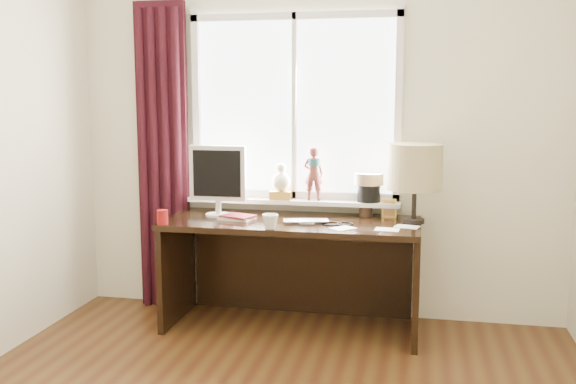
% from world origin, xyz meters
% --- Properties ---
extents(wall_back, '(3.50, 0.00, 2.60)m').
position_xyz_m(wall_back, '(0.00, 2.00, 1.30)').
color(wall_back, beige).
rests_on(wall_back, ground).
extents(laptop, '(0.33, 0.25, 0.02)m').
position_xyz_m(laptop, '(0.01, 1.55, 0.76)').
color(laptop, silver).
rests_on(laptop, desk).
extents(mug, '(0.14, 0.14, 0.10)m').
position_xyz_m(mug, '(-0.18, 1.33, 0.80)').
color(mug, white).
rests_on(mug, desk).
extents(red_cup, '(0.07, 0.07, 0.09)m').
position_xyz_m(red_cup, '(-0.90, 1.33, 0.80)').
color(red_cup, maroon).
rests_on(red_cup, desk).
extents(window, '(1.52, 0.20, 1.40)m').
position_xyz_m(window, '(-0.14, 1.95, 1.30)').
color(window, white).
rests_on(window, ground).
extents(curtain, '(0.38, 0.09, 2.25)m').
position_xyz_m(curtain, '(-1.13, 1.91, 1.12)').
color(curtain, black).
rests_on(curtain, floor).
extents(desk, '(1.70, 0.70, 0.75)m').
position_xyz_m(desk, '(-0.10, 1.73, 0.51)').
color(desk, black).
rests_on(desk, floor).
extents(monitor, '(0.40, 0.18, 0.49)m').
position_xyz_m(monitor, '(-0.64, 1.69, 1.03)').
color(monitor, beige).
rests_on(monitor, desk).
extents(notebook_stack, '(0.26, 0.22, 0.03)m').
position_xyz_m(notebook_stack, '(-0.47, 1.58, 0.77)').
color(notebook_stack, beige).
rests_on(notebook_stack, desk).
extents(brush_holder, '(0.09, 0.09, 0.25)m').
position_xyz_m(brush_holder, '(0.37, 1.88, 0.81)').
color(brush_holder, black).
rests_on(brush_holder, desk).
extents(icon_frame, '(0.10, 0.02, 0.13)m').
position_xyz_m(icon_frame, '(0.53, 1.86, 0.81)').
color(icon_frame, gold).
rests_on(icon_frame, desk).
extents(table_lamp, '(0.35, 0.35, 0.52)m').
position_xyz_m(table_lamp, '(0.70, 1.70, 1.11)').
color(table_lamp, black).
rests_on(table_lamp, desk).
extents(loose_papers, '(0.57, 0.30, 0.00)m').
position_xyz_m(loose_papers, '(0.49, 1.48, 0.75)').
color(loose_papers, white).
rests_on(loose_papers, desk).
extents(desk_cables, '(0.42, 0.25, 0.01)m').
position_xyz_m(desk_cables, '(0.16, 1.59, 0.75)').
color(desk_cables, black).
rests_on(desk_cables, desk).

